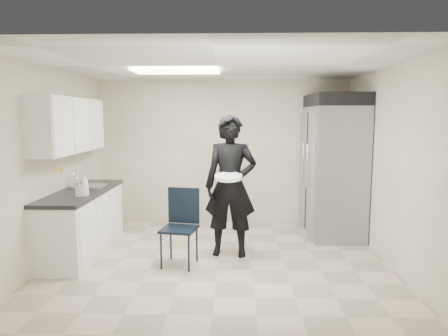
{
  "coord_description": "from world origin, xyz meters",
  "views": [
    {
      "loc": [
        0.23,
        -5.27,
        1.95
      ],
      "look_at": [
        0.07,
        0.2,
        1.24
      ],
      "focal_mm": 32.0,
      "sensor_mm": 36.0,
      "label": 1
    }
  ],
  "objects_px": {
    "commercial_fridge": "(333,171)",
    "man_tuxedo": "(231,186)",
    "lower_counter": "(83,224)",
    "folding_chair": "(179,229)"
  },
  "relations": [
    {
      "from": "commercial_fridge",
      "to": "man_tuxedo",
      "type": "bearing_deg",
      "value": -147.1
    },
    {
      "from": "lower_counter",
      "to": "man_tuxedo",
      "type": "distance_m",
      "value": 2.18
    },
    {
      "from": "lower_counter",
      "to": "folding_chair",
      "type": "relative_size",
      "value": 1.95
    },
    {
      "from": "lower_counter",
      "to": "man_tuxedo",
      "type": "xyz_separation_m",
      "value": [
        2.11,
        -0.01,
        0.56
      ]
    },
    {
      "from": "folding_chair",
      "to": "lower_counter",
      "type": "bearing_deg",
      "value": 173.46
    },
    {
      "from": "lower_counter",
      "to": "commercial_fridge",
      "type": "relative_size",
      "value": 0.9
    },
    {
      "from": "man_tuxedo",
      "to": "folding_chair",
      "type": "bearing_deg",
      "value": -140.98
    },
    {
      "from": "commercial_fridge",
      "to": "folding_chair",
      "type": "distance_m",
      "value": 2.84
    },
    {
      "from": "commercial_fridge",
      "to": "lower_counter",
      "type": "bearing_deg",
      "value": -164.12
    },
    {
      "from": "commercial_fridge",
      "to": "man_tuxedo",
      "type": "distance_m",
      "value": 1.99
    }
  ]
}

